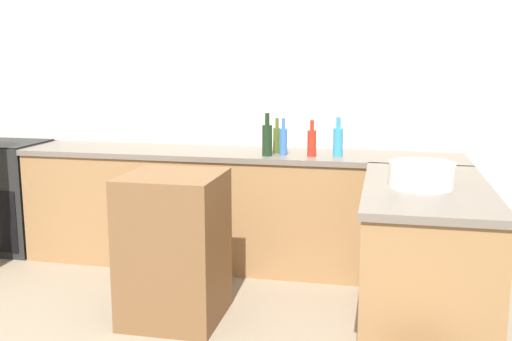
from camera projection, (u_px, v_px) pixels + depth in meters
The scene contains 11 objects.
wall_back at pixel (247, 88), 4.78m from camera, with size 8.00×0.06×2.70m.
counter_back at pixel (238, 208), 4.62m from camera, with size 3.35×0.63×0.89m.
counter_peninsula at pixel (423, 262), 3.39m from camera, with size 0.69×1.41×0.89m.
range_oven at pixel (11, 196), 5.03m from camera, with size 0.58×0.61×0.90m.
island_table at pixel (174, 247), 3.63m from camera, with size 0.57×0.58×0.91m.
mixing_bowl at pixel (422, 175), 3.25m from camera, with size 0.35×0.35×0.14m.
water_bottle_blue at pixel (283, 140), 4.35m from camera, with size 0.06×0.06×0.27m.
wine_bottle_dark at pixel (267, 139), 4.30m from camera, with size 0.07×0.07×0.31m.
dish_soap_bottle at pixel (338, 141), 4.29m from camera, with size 0.07×0.07×0.28m.
olive_oil_bottle at pixel (277, 139), 4.44m from camera, with size 0.06×0.06×0.26m.
hot_sauce_bottle at pixel (312, 142), 4.28m from camera, with size 0.06×0.06×0.26m.
Camera 1 is at (1.09, -2.22, 1.57)m, focal length 42.00 mm.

